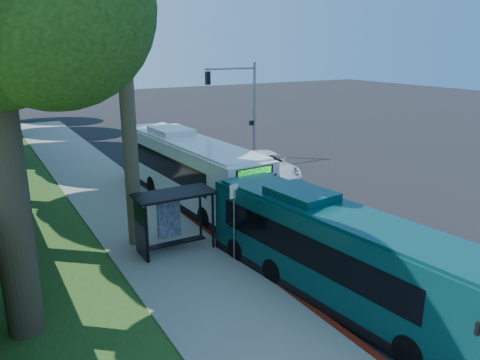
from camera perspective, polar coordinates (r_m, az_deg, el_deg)
ground at (r=25.22m, az=4.39°, el=-2.87°), size 140.00×140.00×0.00m
sidewalk at (r=22.13m, az=-11.48°, el=-5.76°), size 4.50×70.00×0.12m
red_curb at (r=19.58m, az=-1.14°, el=-8.39°), size 0.25×30.00×0.13m
grass_verge at (r=25.92m, az=-27.22°, el=-4.08°), size 8.00×70.00×0.06m
bus_shelter at (r=19.00m, az=-8.82°, el=-3.70°), size 3.20×1.51×2.55m
stop_sign_pole at (r=17.82m, az=-0.74°, el=-3.91°), size 0.35×0.06×3.17m
traffic_signal_pole at (r=34.53m, az=0.29°, el=9.86°), size 4.10×0.30×7.00m
white_bus at (r=25.35m, az=-6.38°, el=1.46°), size 3.26×12.60×3.72m
teal_bus at (r=15.91m, az=11.62°, el=-8.57°), size 3.49×11.38×3.34m
pickup at (r=29.55m, az=3.16°, el=1.70°), size 3.65×6.39×1.68m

